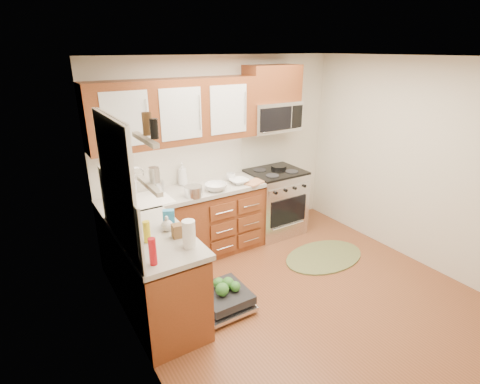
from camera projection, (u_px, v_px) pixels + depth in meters
floor at (302, 296)px, 4.16m from camera, size 3.50×3.50×0.00m
ceiling at (319, 57)px, 3.26m from camera, size 3.50×3.50×0.00m
wall_back at (222, 152)px, 5.10m from camera, size 3.50×0.04×2.50m
wall_left at (136, 234)px, 2.85m from camera, size 0.04×3.50×2.50m
wall_right at (417, 164)px, 4.58m from camera, size 0.04×3.50×2.50m
base_cabinet_back at (186, 227)px, 4.80m from camera, size 2.05×0.60×0.85m
base_cabinet_left at (157, 280)px, 3.71m from camera, size 0.60×1.25×0.85m
countertop_back at (184, 193)px, 4.62m from camera, size 2.07×0.64×0.05m
countertop_left at (154, 237)px, 3.54m from camera, size 0.64×1.27×0.05m
backsplash_back at (173, 163)px, 4.74m from camera, size 2.05×0.02×0.57m
backsplash_left at (119, 214)px, 3.28m from camera, size 0.02×1.25×0.57m
upper_cabinets at (175, 112)px, 4.37m from camera, size 2.05×0.35×0.75m
cabinet_over_mw at (272, 83)px, 4.97m from camera, size 0.76×0.35×0.47m
range at (275, 202)px, 5.46m from camera, size 0.76×0.64×0.95m
microwave at (272, 116)px, 5.11m from camera, size 0.76×0.38×0.40m
sink at (144, 210)px, 4.38m from camera, size 0.62×0.50×0.26m
dishwasher at (221, 299)px, 3.94m from camera, size 0.70×0.60×0.20m
window at (115, 179)px, 3.14m from camera, size 0.03×1.05×1.05m
window_blind at (114, 140)px, 3.03m from camera, size 0.02×0.96×0.40m
shelf_upper at (145, 140)px, 2.30m from camera, size 0.04×0.40×0.03m
shelf_lower at (149, 185)px, 2.40m from camera, size 0.04×0.40×0.03m
rug at (324, 257)px, 4.92m from camera, size 1.15×0.77×0.02m
skillet at (279, 167)px, 5.38m from camera, size 0.25×0.25×0.04m
stock_pot at (193, 191)px, 4.42m from camera, size 0.26×0.26×0.13m
cutting_board at (255, 182)px, 4.88m from camera, size 0.33×0.27×0.02m
canister at (160, 187)px, 4.51m from camera, size 0.13×0.13×0.16m
paper_towel_roll at (189, 234)px, 3.28m from camera, size 0.13×0.13×0.25m
mustard_bottle at (147, 232)px, 3.37m from camera, size 0.07×0.07×0.20m
red_bottle at (153, 252)px, 3.01m from camera, size 0.07×0.07×0.24m
wooden_box at (179, 230)px, 3.48m from camera, size 0.13×0.10×0.13m
blue_carton at (169, 218)px, 3.66m from camera, size 0.13×0.11×0.18m
bowl_a at (239, 181)px, 4.86m from camera, size 0.24×0.24×0.06m
bowl_b at (216, 187)px, 4.62m from camera, size 0.30×0.30×0.09m
cup at (231, 177)px, 4.96m from camera, size 0.15×0.15×0.10m
soap_bottle_a at (182, 174)px, 4.76m from camera, size 0.15×0.15×0.30m
soap_bottle_b at (125, 219)px, 3.65m from camera, size 0.10×0.10×0.18m
soap_bottle_c at (167, 223)px, 3.59m from camera, size 0.12×0.12×0.15m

